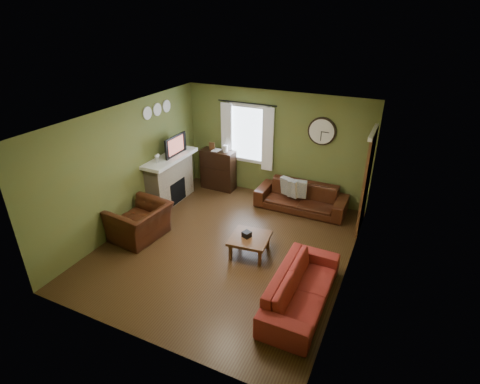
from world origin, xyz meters
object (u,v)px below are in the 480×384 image
at_px(armchair, 140,222).
at_px(coffee_table, 250,245).
at_px(bookshelf, 218,170).
at_px(sofa_red, 301,288).
at_px(sofa_brown, 301,197).

xyz_separation_m(armchair, coffee_table, (2.26, 0.41, -0.17)).
distance_m(bookshelf, sofa_red, 4.55).
xyz_separation_m(bookshelf, sofa_red, (3.21, -3.22, -0.22)).
bearing_deg(bookshelf, sofa_red, -45.06).
height_order(sofa_red, coffee_table, sofa_red).
bearing_deg(sofa_red, bookshelf, 44.94).
bearing_deg(bookshelf, sofa_brown, -4.68).
bearing_deg(bookshelf, armchair, -96.97).
relative_size(sofa_brown, coffee_table, 2.91).
height_order(bookshelf, sofa_red, bookshelf).
xyz_separation_m(sofa_red, armchair, (-3.55, 0.47, 0.06)).
distance_m(sofa_red, armchair, 3.58).
bearing_deg(coffee_table, bookshelf, 129.46).
xyz_separation_m(bookshelf, sofa_brown, (2.28, -0.19, -0.21)).
bearing_deg(armchair, sofa_red, 87.58).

